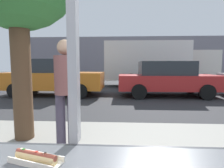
% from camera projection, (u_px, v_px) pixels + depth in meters
% --- Properties ---
extents(ground_plane, '(60.00, 60.00, 0.00)m').
position_uv_depth(ground_plane, '(116.00, 94.00, 9.03)').
color(ground_plane, '#2D2D30').
extents(sidewalk_strip, '(16.00, 2.80, 0.14)m').
position_uv_depth(sidewalk_strip, '(103.00, 157.00, 2.66)').
color(sidewalk_strip, gray).
rests_on(sidewalk_strip, ground).
extents(building_facade_far, '(28.00, 1.20, 5.09)m').
position_uv_depth(building_facade_far, '(120.00, 57.00, 24.02)').
color(building_facade_far, gray).
rests_on(building_facade_far, ground).
extents(hotdog_tray_near, '(0.26, 0.16, 0.05)m').
position_uv_depth(hotdog_tray_near, '(36.00, 158.00, 0.82)').
color(hotdog_tray_near, silver).
rests_on(hotdog_tray_near, window_counter).
extents(parked_car_orange, '(4.54, 2.03, 1.69)m').
position_uv_depth(parked_car_orange, '(54.00, 77.00, 8.57)').
color(parked_car_orange, orange).
rests_on(parked_car_orange, ground).
extents(parked_car_red, '(4.44, 2.04, 1.58)m').
position_uv_depth(parked_car_red, '(167.00, 78.00, 8.29)').
color(parked_car_red, red).
rests_on(parked_car_red, ground).
extents(box_truck, '(7.18, 2.44, 2.94)m').
position_uv_depth(box_truck, '(156.00, 62.00, 12.25)').
color(box_truck, silver).
rests_on(box_truck, ground).
extents(pedestrian, '(0.32, 0.32, 1.63)m').
position_uv_depth(pedestrian, '(66.00, 88.00, 2.67)').
color(pedestrian, '#483F52').
rests_on(pedestrian, sidewalk_strip).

